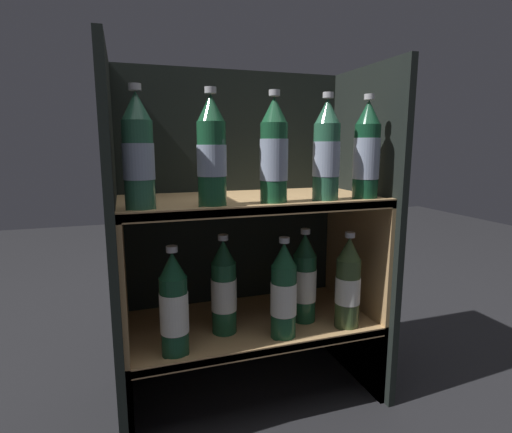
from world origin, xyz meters
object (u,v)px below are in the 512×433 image
(bottle_upper_front_2, at_px, (274,154))
(bottle_lower_front_2, at_px, (348,285))
(bottle_upper_front_4, at_px, (367,153))
(bottle_lower_back_1, at_px, (304,280))
(bottle_lower_front_0, at_px, (174,307))
(bottle_upper_front_0, at_px, (138,154))
(bottle_upper_front_3, at_px, (326,153))
(bottle_lower_back_0, at_px, (224,289))
(bottle_lower_front_1, at_px, (284,293))
(bottle_upper_front_1, at_px, (212,154))

(bottle_upper_front_2, xyz_separation_m, bottle_lower_front_2, (0.22, 0.00, -0.36))
(bottle_upper_front_4, distance_m, bottle_lower_front_2, 0.36)
(bottle_lower_back_1, bearing_deg, bottle_lower_front_0, -168.52)
(bottle_upper_front_0, xyz_separation_m, bottle_upper_front_3, (0.45, 0.00, -0.00))
(bottle_lower_back_1, bearing_deg, bottle_lower_back_0, 180.00)
(bottle_upper_front_4, xyz_separation_m, bottle_lower_front_1, (-0.23, -0.00, -0.36))
(bottle_upper_front_4, bearing_deg, bottle_upper_front_1, -180.00)
(bottle_lower_front_0, bearing_deg, bottle_upper_front_3, 0.00)
(bottle_upper_front_1, height_order, bottle_lower_back_0, bottle_upper_front_1)
(bottle_upper_front_2, distance_m, bottle_lower_front_0, 0.44)
(bottle_upper_front_3, bearing_deg, bottle_lower_front_2, -0.00)
(bottle_upper_front_4, bearing_deg, bottle_upper_front_0, -180.00)
(bottle_lower_front_0, bearing_deg, bottle_upper_front_1, -0.00)
(bottle_upper_front_1, height_order, bottle_lower_front_2, bottle_upper_front_1)
(bottle_lower_front_0, bearing_deg, bottle_lower_back_1, 11.48)
(bottle_upper_front_2, xyz_separation_m, bottle_lower_front_0, (-0.25, 0.00, -0.36))
(bottle_upper_front_1, bearing_deg, bottle_lower_back_0, 61.10)
(bottle_upper_front_0, height_order, bottle_lower_front_2, bottle_upper_front_0)
(bottle_lower_back_0, bearing_deg, bottle_upper_front_3, -16.87)
(bottle_upper_front_3, bearing_deg, bottle_upper_front_4, 0.00)
(bottle_upper_front_1, height_order, bottle_lower_front_1, bottle_upper_front_1)
(bottle_upper_front_1, relative_size, bottle_upper_front_2, 1.00)
(bottle_lower_front_0, distance_m, bottle_lower_back_1, 0.38)
(bottle_upper_front_1, xyz_separation_m, bottle_lower_front_1, (0.18, 0.00, -0.36))
(bottle_lower_front_2, xyz_separation_m, bottle_lower_back_0, (-0.33, 0.08, -0.00))
(bottle_upper_front_0, distance_m, bottle_lower_front_1, 0.50)
(bottle_upper_front_1, bearing_deg, bottle_upper_front_3, 0.00)
(bottle_lower_front_2, distance_m, bottle_lower_back_1, 0.12)
(bottle_upper_front_2, relative_size, bottle_lower_back_0, 1.00)
(bottle_upper_front_3, bearing_deg, bottle_lower_back_0, 163.13)
(bottle_upper_front_0, distance_m, bottle_lower_back_0, 0.42)
(bottle_upper_front_0, bearing_deg, bottle_lower_back_0, 20.53)
(bottle_lower_front_1, height_order, bottle_lower_back_0, same)
(bottle_lower_front_0, distance_m, bottle_lower_back_0, 0.16)
(bottle_lower_front_0, height_order, bottle_lower_back_0, same)
(bottle_upper_front_0, xyz_separation_m, bottle_lower_front_2, (0.53, 0.00, -0.36))
(bottle_upper_front_3, relative_size, bottle_upper_front_4, 1.00)
(bottle_lower_front_2, bearing_deg, bottle_upper_front_0, 180.00)
(bottle_upper_front_4, xyz_separation_m, bottle_lower_front_0, (-0.51, 0.00, -0.36))
(bottle_upper_front_0, xyz_separation_m, bottle_upper_front_1, (0.16, 0.00, 0.00))
(bottle_upper_front_1, xyz_separation_m, bottle_upper_front_3, (0.29, 0.00, -0.00))
(bottle_lower_front_0, bearing_deg, bottle_upper_front_0, -180.00)
(bottle_lower_front_0, distance_m, bottle_lower_front_2, 0.47)
(bottle_lower_front_2, relative_size, bottle_lower_back_0, 1.00)
(bottle_upper_front_3, bearing_deg, bottle_upper_front_0, -180.00)
(bottle_upper_front_2, distance_m, bottle_upper_front_3, 0.14)
(bottle_upper_front_1, height_order, bottle_lower_front_0, bottle_upper_front_1)
(bottle_upper_front_4, xyz_separation_m, bottle_lower_front_2, (-0.04, -0.00, -0.35))
(bottle_lower_back_0, bearing_deg, bottle_upper_front_0, -159.47)
(bottle_upper_front_3, height_order, bottle_lower_back_0, bottle_upper_front_3)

